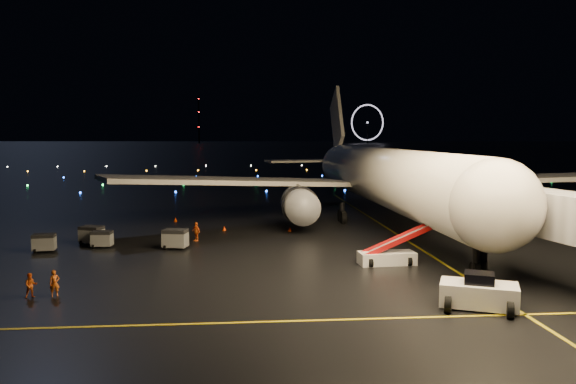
% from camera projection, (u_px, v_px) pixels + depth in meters
% --- Properties ---
extents(ground, '(2000.00, 2000.00, 0.00)m').
position_uv_depth(ground, '(247.00, 153.00, 338.58)').
color(ground, black).
rests_on(ground, ground).
extents(lane_centre, '(0.25, 80.00, 0.02)m').
position_uv_depth(lane_centre, '(401.00, 237.00, 57.07)').
color(lane_centre, gold).
rests_on(lane_centre, ground).
extents(lane_cross, '(60.00, 0.25, 0.02)m').
position_uv_depth(lane_cross, '(228.00, 323.00, 30.85)').
color(lane_cross, gold).
rests_on(lane_cross, ground).
extents(airliner, '(65.77, 62.58, 18.35)m').
position_uv_depth(airliner, '(377.00, 145.00, 67.74)').
color(airliner, silver).
rests_on(airliner, ground).
extents(pushback_tug, '(5.03, 3.92, 2.13)m').
position_uv_depth(pushback_tug, '(479.00, 290.00, 33.54)').
color(pushback_tug, silver).
rests_on(pushback_tug, ground).
extents(belt_loader, '(6.70, 2.27, 3.19)m').
position_uv_depth(belt_loader, '(387.00, 245.00, 44.80)').
color(belt_loader, silver).
rests_on(belt_loader, ground).
extents(crew_a, '(0.73, 0.62, 1.71)m').
position_uv_depth(crew_a, '(54.00, 283.00, 35.92)').
color(crew_a, orange).
rests_on(crew_a, ground).
extents(crew_b, '(0.95, 0.86, 1.60)m').
position_uv_depth(crew_b, '(31.00, 285.00, 35.61)').
color(crew_b, orange).
rests_on(crew_b, ground).
extents(crew_c, '(1.07, 1.13, 1.88)m').
position_uv_depth(crew_c, '(196.00, 232.00, 54.75)').
color(crew_c, orange).
rests_on(crew_c, ground).
extents(safety_cone_0, '(0.49, 0.49, 0.49)m').
position_uv_depth(safety_cone_0, '(290.00, 229.00, 60.44)').
color(safety_cone_0, '#E93701').
rests_on(safety_cone_0, ground).
extents(safety_cone_1, '(0.44, 0.44, 0.48)m').
position_uv_depth(safety_cone_1, '(296.00, 219.00, 67.94)').
color(safety_cone_1, '#E93701').
rests_on(safety_cone_1, ground).
extents(safety_cone_2, '(0.46, 0.46, 0.48)m').
position_uv_depth(safety_cone_2, '(224.00, 228.00, 60.99)').
color(safety_cone_2, '#E93701').
rests_on(safety_cone_2, ground).
extents(safety_cone_3, '(0.59, 0.59, 0.51)m').
position_uv_depth(safety_cone_3, '(176.00, 219.00, 67.21)').
color(safety_cone_3, '#E93701').
rests_on(safety_cone_3, ground).
extents(ferris_wheel, '(49.33, 16.80, 52.00)m').
position_uv_depth(ferris_wheel, '(367.00, 124.00, 766.76)').
color(ferris_wheel, black).
rests_on(ferris_wheel, ground).
extents(radio_mast, '(1.80, 1.80, 64.00)m').
position_uv_depth(radio_mast, '(199.00, 120.00, 766.46)').
color(radio_mast, black).
rests_on(radio_mast, ground).
extents(taxiway_lights, '(164.00, 92.00, 0.36)m').
position_uv_depth(taxiway_lights, '(257.00, 174.00, 146.25)').
color(taxiway_lights, black).
rests_on(taxiway_lights, ground).
extents(baggage_cart_0, '(2.39, 1.91, 1.79)m').
position_uv_depth(baggage_cart_0, '(175.00, 239.00, 50.98)').
color(baggage_cart_0, gray).
rests_on(baggage_cart_0, ground).
extents(baggage_cart_1, '(2.39, 2.04, 1.72)m').
position_uv_depth(baggage_cart_1, '(92.00, 235.00, 53.20)').
color(baggage_cart_1, gray).
rests_on(baggage_cart_1, ground).
extents(baggage_cart_2, '(1.88, 1.38, 1.52)m').
position_uv_depth(baggage_cart_2, '(102.00, 239.00, 51.66)').
color(baggage_cart_2, gray).
rests_on(baggage_cart_2, ground).
extents(baggage_cart_3, '(1.99, 1.50, 1.59)m').
position_uv_depth(baggage_cart_3, '(44.00, 243.00, 49.71)').
color(baggage_cart_3, gray).
rests_on(baggage_cart_3, ground).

